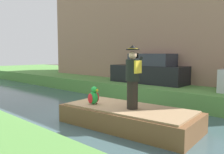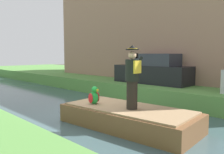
{
  "view_description": "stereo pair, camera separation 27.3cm",
  "coord_description": "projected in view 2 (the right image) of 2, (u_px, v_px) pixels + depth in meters",
  "views": [
    {
      "loc": [
        -5.4,
        -5.95,
        2.31
      ],
      "look_at": [
        -0.25,
        -1.11,
        1.61
      ],
      "focal_mm": 37.67,
      "sensor_mm": 36.0,
      "label": 1
    },
    {
      "loc": [
        -5.21,
        -6.15,
        2.31
      ],
      "look_at": [
        -0.25,
        -1.11,
        1.61
      ],
      "focal_mm": 37.67,
      "sensor_mm": 36.0,
      "label": 2
    }
  ],
  "objects": [
    {
      "name": "person_pirate",
      "position": [
        132.0,
        77.0,
        6.75
      ],
      "size": [
        0.61,
        0.42,
        1.85
      ],
      "rotation": [
        0.0,
        0.0,
        -0.16
      ],
      "color": "black",
      "rests_on": "boat"
    },
    {
      "name": "parrot_plush",
      "position": [
        94.0,
        96.0,
        7.51
      ],
      "size": [
        0.36,
        0.35,
        0.57
      ],
      "color": "green",
      "rests_on": "boat"
    },
    {
      "name": "ground_plane",
      "position": [
        95.0,
        120.0,
        8.22
      ],
      "size": [
        80.0,
        80.0,
        0.0
      ],
      "primitive_type": "plane",
      "color": "#4C4742"
    },
    {
      "name": "parked_car_dark",
      "position": [
        155.0,
        71.0,
        12.04
      ],
      "size": [
        1.8,
        4.04,
        1.5
      ],
      "color": "black",
      "rests_on": "grass_bank_far"
    },
    {
      "name": "grass_bank_far",
      "position": [
        196.0,
        87.0,
        13.47
      ],
      "size": [
        9.2,
        48.0,
        0.82
      ],
      "primitive_type": "cube",
      "color": "#568E42",
      "rests_on": "ground"
    },
    {
      "name": "canal_water",
      "position": [
        95.0,
        119.0,
        8.22
      ],
      "size": [
        5.96,
        48.0,
        0.1
      ],
      "primitive_type": "cube",
      "color": "#3D565B",
      "rests_on": "ground"
    },
    {
      "name": "boat",
      "position": [
        128.0,
        117.0,
        7.1
      ],
      "size": [
        2.2,
        4.36,
        0.61
      ],
      "color": "brown",
      "rests_on": "canal_water"
    },
    {
      "name": "building_row",
      "position": [
        173.0,
        16.0,
        15.16
      ],
      "size": [
        6.29,
        15.88,
        7.8
      ],
      "primitive_type": "cube",
      "color": "#9E7560",
      "rests_on": "grass_bank_far"
    }
  ]
}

